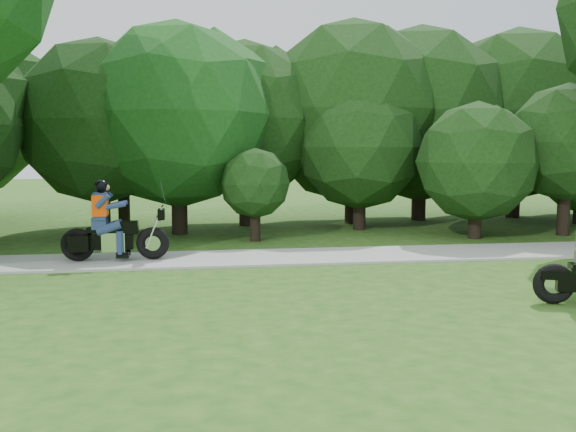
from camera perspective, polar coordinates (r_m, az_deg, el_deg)
name	(u,v)px	position (r m, az deg, el deg)	size (l,w,h in m)	color
ground	(486,367)	(8.33, 17.22, -12.74)	(100.00, 100.00, 0.00)	#245017
walkway	(337,256)	(15.70, 4.39, -3.53)	(60.00, 2.20, 0.06)	#A0A09B
tree_line	(297,119)	(22.12, 0.76, 8.61)	(39.56, 11.75, 7.67)	black
touring_motorcycle	(108,231)	(15.28, -15.68, -1.32)	(2.45, 0.70, 1.87)	black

